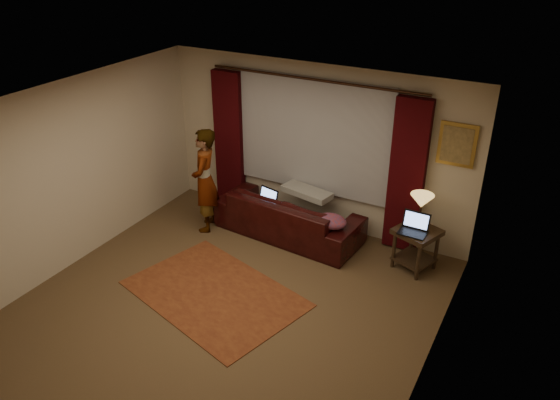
# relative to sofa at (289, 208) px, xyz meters

# --- Properties ---
(floor) EXTENTS (5.00, 5.00, 0.01)m
(floor) POSITION_rel_sofa_xyz_m (0.15, -1.94, -0.47)
(floor) COLOR brown
(floor) RESTS_ON ground
(ceiling) EXTENTS (5.00, 5.00, 0.02)m
(ceiling) POSITION_rel_sofa_xyz_m (0.15, -1.94, 2.14)
(ceiling) COLOR silver
(ceiling) RESTS_ON ground
(wall_back) EXTENTS (5.00, 0.02, 2.60)m
(wall_back) POSITION_rel_sofa_xyz_m (0.15, 0.56, 0.84)
(wall_back) COLOR #C2B49B
(wall_back) RESTS_ON ground
(wall_front) EXTENTS (5.00, 0.02, 2.60)m
(wall_front) POSITION_rel_sofa_xyz_m (0.15, -4.44, 0.84)
(wall_front) COLOR #C2B49B
(wall_front) RESTS_ON ground
(wall_left) EXTENTS (0.02, 5.00, 2.60)m
(wall_left) POSITION_rel_sofa_xyz_m (-2.35, -1.94, 0.84)
(wall_left) COLOR #C2B49B
(wall_left) RESTS_ON ground
(wall_right) EXTENTS (0.02, 5.00, 2.60)m
(wall_right) POSITION_rel_sofa_xyz_m (2.65, -1.94, 0.84)
(wall_right) COLOR #C2B49B
(wall_right) RESTS_ON ground
(sheer_curtain) EXTENTS (2.50, 0.05, 1.80)m
(sheer_curtain) POSITION_rel_sofa_xyz_m (0.15, 0.50, 1.04)
(sheer_curtain) COLOR #96959C
(sheer_curtain) RESTS_ON wall_back
(drape_left) EXTENTS (0.50, 0.14, 2.30)m
(drape_left) POSITION_rel_sofa_xyz_m (-1.35, 0.45, 0.72)
(drape_left) COLOR black
(drape_left) RESTS_ON floor
(drape_right) EXTENTS (0.50, 0.14, 2.30)m
(drape_right) POSITION_rel_sofa_xyz_m (1.65, 0.45, 0.72)
(drape_right) COLOR black
(drape_right) RESTS_ON floor
(curtain_rod) EXTENTS (0.04, 0.04, 3.40)m
(curtain_rod) POSITION_rel_sofa_xyz_m (0.15, 0.45, 1.92)
(curtain_rod) COLOR #311C12
(curtain_rod) RESTS_ON wall_back
(picture_frame) EXTENTS (0.50, 0.04, 0.60)m
(picture_frame) POSITION_rel_sofa_xyz_m (2.25, 0.53, 1.29)
(picture_frame) COLOR #B0883A
(picture_frame) RESTS_ON wall_back
(sofa) EXTENTS (2.36, 1.17, 0.92)m
(sofa) POSITION_rel_sofa_xyz_m (0.00, 0.00, 0.00)
(sofa) COLOR black
(sofa) RESTS_ON floor
(throw_blanket) EXTENTS (0.85, 0.47, 0.09)m
(throw_blanket) POSITION_rel_sofa_xyz_m (0.18, 0.25, 0.46)
(throw_blanket) COLOR gray
(throw_blanket) RESTS_ON sofa
(clothing_pile) EXTENTS (0.50, 0.40, 0.20)m
(clothing_pile) POSITION_rel_sofa_xyz_m (0.81, -0.23, 0.10)
(clothing_pile) COLOR brown
(clothing_pile) RESTS_ON sofa
(laptop_sofa) EXTENTS (0.43, 0.45, 0.25)m
(laptop_sofa) POSITION_rel_sofa_xyz_m (-0.38, -0.13, 0.13)
(laptop_sofa) COLOR black
(laptop_sofa) RESTS_ON sofa
(area_rug) EXTENTS (2.60, 2.08, 0.01)m
(area_rug) POSITION_rel_sofa_xyz_m (-0.14, -1.84, -0.46)
(area_rug) COLOR brown
(area_rug) RESTS_ON floor
(end_table) EXTENTS (0.69, 0.69, 0.62)m
(end_table) POSITION_rel_sofa_xyz_m (1.99, 0.03, -0.15)
(end_table) COLOR black
(end_table) RESTS_ON floor
(tiffany_lamp) EXTENTS (0.33, 0.33, 0.51)m
(tiffany_lamp) POSITION_rel_sofa_xyz_m (1.98, 0.09, 0.42)
(tiffany_lamp) COLOR olive
(tiffany_lamp) RESTS_ON end_table
(laptop_table) EXTENTS (0.38, 0.41, 0.27)m
(laptop_table) POSITION_rel_sofa_xyz_m (1.95, -0.10, 0.29)
(laptop_table) COLOR black
(laptop_table) RESTS_ON end_table
(person) EXTENTS (0.64, 0.64, 1.67)m
(person) POSITION_rel_sofa_xyz_m (-1.24, -0.43, 0.37)
(person) COLOR gray
(person) RESTS_ON floor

